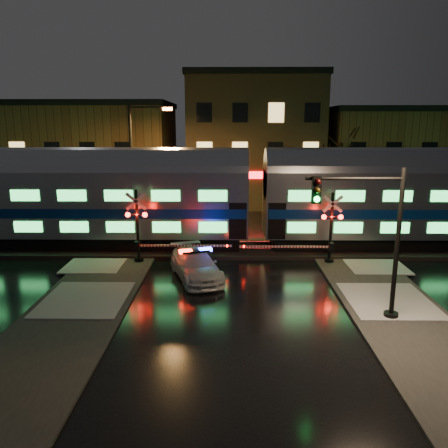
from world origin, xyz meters
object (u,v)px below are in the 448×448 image
(police_car, at_px, (196,265))
(traffic_light, at_px, (373,242))
(crossing_signal_left, at_px, (144,234))
(streetlight, at_px, (136,161))
(crossing_signal_right, at_px, (324,235))

(police_car, height_order, traffic_light, traffic_light)
(crossing_signal_left, relative_size, traffic_light, 0.97)
(traffic_light, height_order, streetlight, streetlight)
(traffic_light, xyz_separation_m, streetlight, (-11.68, 13.64, 1.90))
(police_car, xyz_separation_m, crossing_signal_right, (6.77, 2.25, 0.95))
(crossing_signal_right, relative_size, streetlight, 0.64)
(traffic_light, bearing_deg, crossing_signal_left, 145.20)
(crossing_signal_left, height_order, streetlight, streetlight)
(crossing_signal_right, bearing_deg, police_car, -161.58)
(police_car, relative_size, crossing_signal_right, 0.90)
(police_car, bearing_deg, streetlight, 98.28)
(crossing_signal_right, xyz_separation_m, crossing_signal_left, (-9.72, 0.00, 0.06))
(police_car, xyz_separation_m, traffic_light, (7.05, -4.69, 2.48))
(police_car, distance_m, streetlight, 10.99)
(traffic_light, relative_size, streetlight, 0.68)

